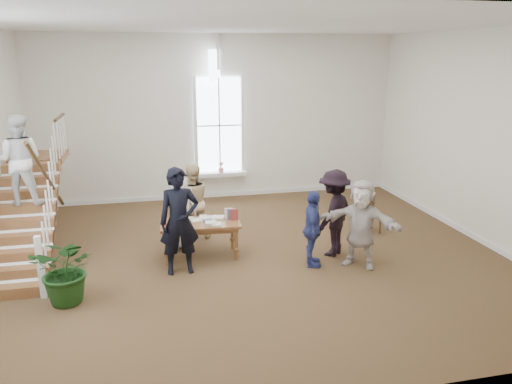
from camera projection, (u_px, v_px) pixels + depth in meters
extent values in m
plane|color=#4F391F|center=(254.00, 256.00, 10.16)|extent=(10.00, 10.00, 0.00)
plane|color=silver|center=(219.00, 118.00, 13.78)|extent=(10.00, 0.00, 10.00)
plane|color=silver|center=(346.00, 222.00, 5.33)|extent=(10.00, 0.00, 10.00)
plane|color=silver|center=(483.00, 138.00, 10.62)|extent=(0.00, 9.00, 9.00)
plane|color=white|center=(254.00, 23.00, 8.94)|extent=(10.00, 10.00, 0.00)
cube|color=white|center=(221.00, 174.00, 14.03)|extent=(1.45, 0.28, 0.10)
plane|color=white|center=(219.00, 126.00, 13.78)|extent=(2.60, 0.00, 2.60)
plane|color=white|center=(218.00, 66.00, 13.34)|extent=(0.60, 0.60, 0.85)
cube|color=white|center=(221.00, 194.00, 14.34)|extent=(10.00, 0.04, 0.12)
imported|color=pink|center=(221.00, 167.00, 13.95)|extent=(0.17, 0.17, 0.30)
cube|color=brown|center=(15.00, 291.00, 8.46)|extent=(1.10, 0.30, 0.20)
cube|color=brown|center=(17.00, 273.00, 8.69)|extent=(1.10, 0.30, 0.20)
cube|color=brown|center=(20.00, 255.00, 8.91)|extent=(1.10, 0.30, 0.20)
cube|color=brown|center=(22.00, 239.00, 9.14)|extent=(1.10, 0.30, 0.20)
cube|color=brown|center=(24.00, 223.00, 9.37)|extent=(1.10, 0.30, 0.20)
cube|color=brown|center=(26.00, 209.00, 9.60)|extent=(1.10, 0.30, 0.20)
cube|color=brown|center=(28.00, 194.00, 9.82)|extent=(1.10, 0.30, 0.20)
cube|color=brown|center=(30.00, 181.00, 10.05)|extent=(1.10, 0.30, 0.20)
cube|color=brown|center=(32.00, 168.00, 10.28)|extent=(1.10, 0.30, 0.20)
cube|color=brown|center=(40.00, 157.00, 11.11)|extent=(1.10, 1.20, 0.12)
cube|color=white|center=(41.00, 267.00, 8.30)|extent=(0.10, 0.10, 1.10)
cylinder|color=#321E0D|center=(47.00, 178.00, 9.25)|extent=(0.07, 2.74, 1.86)
imported|color=silver|center=(20.00, 160.00, 9.34)|extent=(0.94, 0.79, 1.72)
cube|color=brown|center=(200.00, 223.00, 9.94)|extent=(1.60, 0.85, 0.05)
cube|color=brown|center=(200.00, 227.00, 9.96)|extent=(1.47, 0.72, 0.10)
cylinder|color=brown|center=(166.00, 249.00, 9.65)|extent=(0.07, 0.07, 0.68)
cylinder|color=brown|center=(236.00, 244.00, 9.88)|extent=(0.07, 0.07, 0.68)
cylinder|color=brown|center=(166.00, 238.00, 10.20)|extent=(0.07, 0.07, 0.68)
cylinder|color=brown|center=(232.00, 234.00, 10.44)|extent=(0.07, 0.07, 0.68)
cube|color=silver|center=(203.00, 217.00, 10.16)|extent=(0.19, 0.29, 0.04)
cube|color=beige|center=(208.00, 218.00, 10.16)|extent=(0.15, 0.19, 0.02)
cube|color=tan|center=(210.00, 221.00, 9.94)|extent=(0.22, 0.30, 0.04)
cube|color=silver|center=(211.00, 223.00, 9.79)|extent=(0.21, 0.20, 0.05)
cube|color=#4C5972|center=(176.00, 226.00, 9.64)|extent=(0.26, 0.26, 0.06)
cube|color=maroon|center=(206.00, 217.00, 10.21)|extent=(0.21, 0.26, 0.02)
cube|color=white|center=(186.00, 224.00, 9.78)|extent=(0.24, 0.30, 0.03)
cube|color=#BFB299|center=(211.00, 218.00, 10.16)|extent=(0.24, 0.28, 0.02)
cube|color=silver|center=(217.00, 224.00, 9.77)|extent=(0.22, 0.26, 0.03)
cube|color=beige|center=(212.00, 218.00, 10.16)|extent=(0.29, 0.29, 0.03)
cube|color=tan|center=(184.00, 223.00, 9.83)|extent=(0.27, 0.26, 0.04)
cube|color=silver|center=(211.00, 223.00, 9.87)|extent=(0.26, 0.31, 0.02)
cube|color=#4C5972|center=(209.00, 222.00, 9.90)|extent=(0.22, 0.27, 0.04)
cube|color=maroon|center=(169.00, 222.00, 9.86)|extent=(0.26, 0.30, 0.04)
cube|color=white|center=(196.00, 220.00, 10.03)|extent=(0.25, 0.25, 0.02)
cube|color=#BFB299|center=(188.00, 219.00, 10.10)|extent=(0.25, 0.24, 0.03)
cube|color=silver|center=(218.00, 218.00, 10.15)|extent=(0.28, 0.27, 0.04)
imported|color=black|center=(179.00, 221.00, 9.15)|extent=(0.75, 0.51, 2.01)
imported|color=beige|center=(180.00, 213.00, 10.41)|extent=(0.81, 0.58, 1.54)
imported|color=#D9BD88|center=(192.00, 202.00, 10.93)|extent=(0.91, 0.76, 1.68)
imported|color=navy|center=(312.00, 229.00, 9.51)|extent=(0.59, 0.95, 1.50)
imported|color=black|center=(334.00, 213.00, 10.02)|extent=(1.29, 1.26, 1.77)
imported|color=beige|center=(361.00, 224.00, 9.48)|extent=(1.55, 1.40, 1.71)
imported|color=#153611|center=(67.00, 269.00, 8.12)|extent=(1.29, 1.20, 1.18)
cube|color=#321E0D|center=(371.00, 215.00, 11.37)|extent=(0.46, 0.46, 0.05)
cube|color=#321E0D|center=(367.00, 202.00, 11.46)|extent=(0.40, 0.10, 0.48)
cylinder|color=#321E0D|center=(368.00, 227.00, 11.23)|extent=(0.04, 0.04, 0.42)
cylinder|color=#321E0D|center=(380.00, 225.00, 11.35)|extent=(0.04, 0.04, 0.42)
cylinder|color=#321E0D|center=(360.00, 223.00, 11.52)|extent=(0.04, 0.04, 0.42)
cylinder|color=#321E0D|center=(372.00, 221.00, 11.64)|extent=(0.04, 0.04, 0.42)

